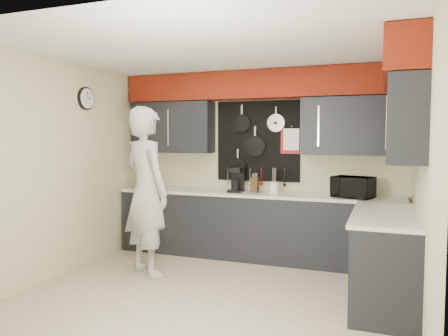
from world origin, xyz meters
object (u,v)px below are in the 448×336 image
at_px(microwave, 353,187).
at_px(knife_block, 255,185).
at_px(utensil_crock, 274,187).
at_px(coffee_maker, 236,179).
at_px(person, 147,191).

relative_size(microwave, knife_block, 2.28).
bearing_deg(utensil_crock, coffee_maker, -176.02).
distance_m(knife_block, coffee_maker, 0.28).
bearing_deg(knife_block, coffee_maker, -176.67).
distance_m(microwave, knife_block, 1.29).
xyz_separation_m(coffee_maker, person, (-0.78, -1.10, -0.07)).
height_order(knife_block, utensil_crock, knife_block).
distance_m(microwave, coffee_maker, 1.56).
bearing_deg(microwave, knife_block, -163.18).
relative_size(utensil_crock, coffee_maker, 0.46).
distance_m(knife_block, person, 1.52).
bearing_deg(knife_block, person, -130.13).
bearing_deg(person, knife_block, -104.08).
bearing_deg(person, microwave, -126.01).
bearing_deg(coffee_maker, person, -127.79).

